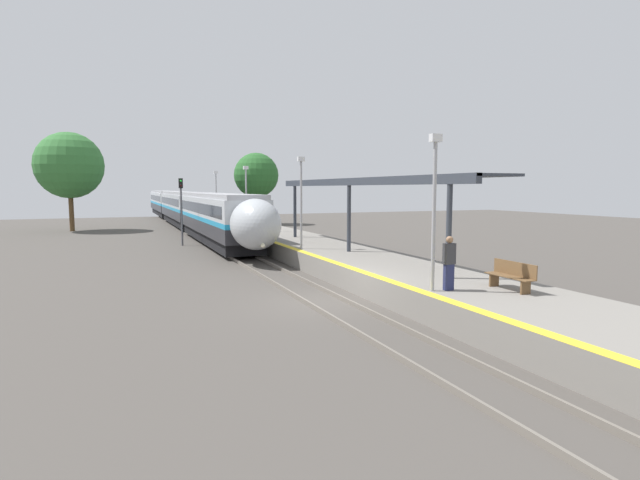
% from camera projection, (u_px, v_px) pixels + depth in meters
% --- Properties ---
extents(ground_plane, '(120.00, 120.00, 0.00)m').
position_uv_depth(ground_plane, '(323.00, 302.00, 18.13)').
color(ground_plane, '#4C4742').
extents(rail_left, '(0.08, 90.00, 0.15)m').
position_uv_depth(rail_left, '(305.00, 301.00, 17.85)').
color(rail_left, slate).
rests_on(rail_left, ground_plane).
extents(rail_right, '(0.08, 90.00, 0.15)m').
position_uv_depth(rail_right, '(341.00, 298.00, 18.40)').
color(rail_right, slate).
rests_on(rail_right, ground_plane).
extents(train, '(2.79, 62.67, 3.74)m').
position_uv_depth(train, '(184.00, 207.00, 53.68)').
color(train, black).
rests_on(train, ground_plane).
extents(platform_right, '(4.59, 64.00, 0.94)m').
position_uv_depth(platform_right, '(415.00, 281.00, 19.55)').
color(platform_right, gray).
rests_on(platform_right, ground_plane).
extents(platform_bench, '(0.44, 1.80, 0.89)m').
position_uv_depth(platform_bench, '(512.00, 275.00, 15.61)').
color(platform_bench, brown).
rests_on(platform_bench, platform_right).
extents(person_waiting, '(0.36, 0.22, 1.70)m').
position_uv_depth(person_waiting, '(449.00, 262.00, 15.52)').
color(person_waiting, navy).
rests_on(person_waiting, platform_right).
extents(railway_signal, '(0.28, 0.28, 4.81)m').
position_uv_depth(railway_signal, '(181.00, 205.00, 35.55)').
color(railway_signal, '#59595E').
rests_on(railway_signal, ground_plane).
extents(lamppost_near, '(0.36, 0.20, 4.81)m').
position_uv_depth(lamppost_near, '(434.00, 201.00, 15.23)').
color(lamppost_near, '#9E9EA3').
rests_on(lamppost_near, platform_right).
extents(lamppost_mid, '(0.36, 0.20, 4.81)m').
position_uv_depth(lamppost_mid, '(301.00, 196.00, 26.06)').
color(lamppost_mid, '#9E9EA3').
rests_on(lamppost_mid, platform_right).
extents(lamppost_far, '(0.36, 0.20, 4.81)m').
position_uv_depth(lamppost_far, '(246.00, 194.00, 36.89)').
color(lamppost_far, '#9E9EA3').
rests_on(lamppost_far, platform_right).
extents(lamppost_farthest, '(0.36, 0.20, 4.81)m').
position_uv_depth(lamppost_farthest, '(216.00, 192.00, 47.72)').
color(lamppost_farthest, '#9E9EA3').
rests_on(lamppost_farthest, platform_right).
extents(station_canopy, '(2.02, 19.23, 3.68)m').
position_uv_depth(station_canopy, '(360.00, 183.00, 25.06)').
color(station_canopy, '#333842').
rests_on(station_canopy, platform_right).
extents(background_tree_left, '(6.27, 6.27, 9.42)m').
position_uv_depth(background_tree_left, '(69.00, 165.00, 47.32)').
color(background_tree_left, brown).
rests_on(background_tree_left, ground_plane).
extents(background_tree_right, '(5.02, 5.02, 8.10)m').
position_uv_depth(background_tree_right, '(256.00, 175.00, 56.31)').
color(background_tree_right, brown).
rests_on(background_tree_right, ground_plane).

